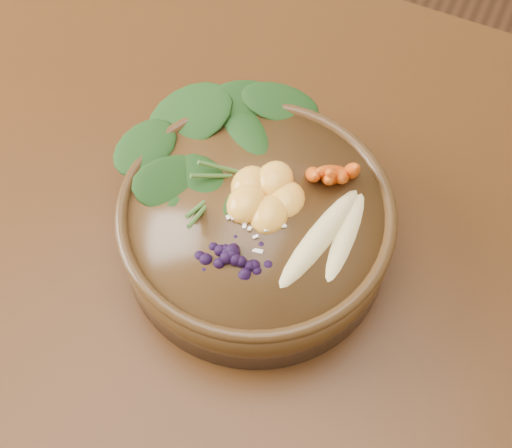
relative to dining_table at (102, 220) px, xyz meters
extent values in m
plane|color=#381E0F|center=(0.00, 0.00, -0.66)|extent=(4.00, 4.00, 0.00)
cube|color=#47240B|center=(0.00, 0.00, 0.07)|extent=(1.60, 0.90, 0.04)
cylinder|color=#412B15|center=(0.22, 0.00, 0.13)|extent=(0.29, 0.29, 0.08)
ellipsoid|color=#E0CC84|center=(0.32, 0.01, 0.18)|extent=(0.04, 0.15, 0.02)
ellipsoid|color=#E0CC84|center=(0.29, 0.00, 0.19)|extent=(0.06, 0.15, 0.02)
camera|label=1|loc=(0.38, -0.35, 0.80)|focal=50.00mm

